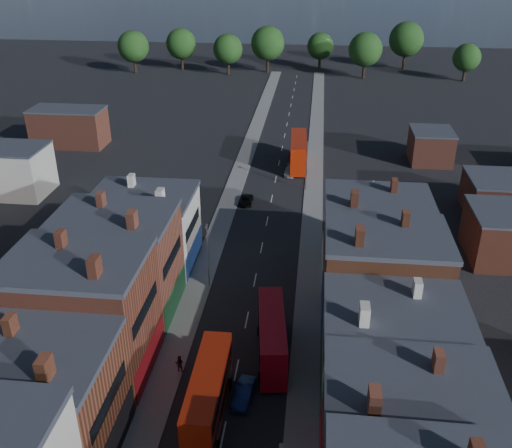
% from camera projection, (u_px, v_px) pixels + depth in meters
% --- Properties ---
extents(pavement_west, '(3.00, 200.00, 0.12)m').
position_uv_depth(pavement_west, '(225.00, 213.00, 84.99)').
color(pavement_west, gray).
rests_on(pavement_west, ground).
extents(pavement_east, '(3.00, 200.00, 0.12)m').
position_uv_depth(pavement_east, '(312.00, 217.00, 83.73)').
color(pavement_east, gray).
rests_on(pavement_east, ground).
extents(lamp_post_2, '(0.25, 0.70, 8.12)m').
position_uv_depth(lamp_post_2, '(208.00, 252.00, 65.02)').
color(lamp_post_2, slate).
rests_on(lamp_post_2, ground).
extents(lamp_post_3, '(0.25, 0.70, 8.12)m').
position_uv_depth(lamp_post_3, '(307.00, 163.00, 90.63)').
color(lamp_post_3, slate).
rests_on(lamp_post_3, ground).
extents(bus_0, '(2.89, 11.14, 4.80)m').
position_uv_depth(bus_0, '(208.00, 394.00, 47.79)').
color(bus_0, '#B5210A').
rests_on(bus_0, ground).
extents(bus_1, '(3.71, 10.96, 4.64)m').
position_uv_depth(bus_1, '(272.00, 336.00, 54.84)').
color(bus_1, '#A50915').
rests_on(bus_1, ground).
extents(bus_2, '(3.52, 12.36, 5.29)m').
position_uv_depth(bus_2, '(298.00, 151.00, 100.99)').
color(bus_2, '#AA1F07').
rests_on(bus_2, ground).
extents(car_1, '(1.88, 4.27, 1.36)m').
position_uv_depth(car_1, '(244.00, 393.00, 50.55)').
color(car_1, navy).
rests_on(car_1, ground).
extents(car_2, '(1.92, 4.13, 1.14)m').
position_uv_depth(car_2, '(246.00, 200.00, 87.75)').
color(car_2, black).
rests_on(car_2, ground).
extents(car_3, '(1.94, 4.44, 1.27)m').
position_uv_depth(car_3, '(290.00, 171.00, 98.54)').
color(car_3, '#BCBCBC').
rests_on(car_3, ground).
extents(ped_1, '(0.86, 0.50, 1.74)m').
position_uv_depth(ped_1, '(179.00, 363.00, 53.59)').
color(ped_1, '#3D181A').
rests_on(ped_1, pavement_west).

